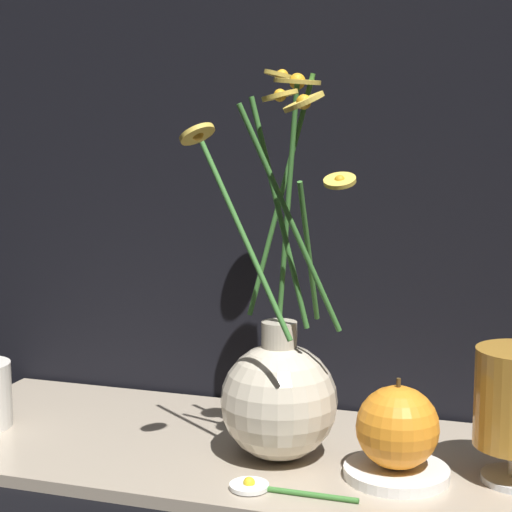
% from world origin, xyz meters
% --- Properties ---
extents(ground_plane, '(6.00, 6.00, 0.00)m').
position_xyz_m(ground_plane, '(0.00, 0.00, 0.00)').
color(ground_plane, black).
extents(shelf, '(0.70, 0.28, 0.01)m').
position_xyz_m(shelf, '(0.00, 0.00, 0.01)').
color(shelf, tan).
rests_on(shelf, ground_plane).
extents(vase_with_flowers, '(0.15, 0.20, 0.38)m').
position_xyz_m(vase_with_flowers, '(0.04, -0.02, 0.08)').
color(vase_with_flowers, beige).
rests_on(vase_with_flowers, shelf).
extents(saucer_plate, '(0.10, 0.10, 0.01)m').
position_xyz_m(saucer_plate, '(0.16, -0.03, 0.02)').
color(saucer_plate, white).
rests_on(saucer_plate, shelf).
extents(orange_fruit, '(0.08, 0.08, 0.09)m').
position_xyz_m(orange_fruit, '(0.16, -0.03, 0.06)').
color(orange_fruit, orange).
rests_on(orange_fruit, saucer_plate).
extents(loose_daisy, '(0.12, 0.04, 0.01)m').
position_xyz_m(loose_daisy, '(0.05, -0.10, 0.02)').
color(loose_daisy, '#3D7A33').
rests_on(loose_daisy, shelf).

